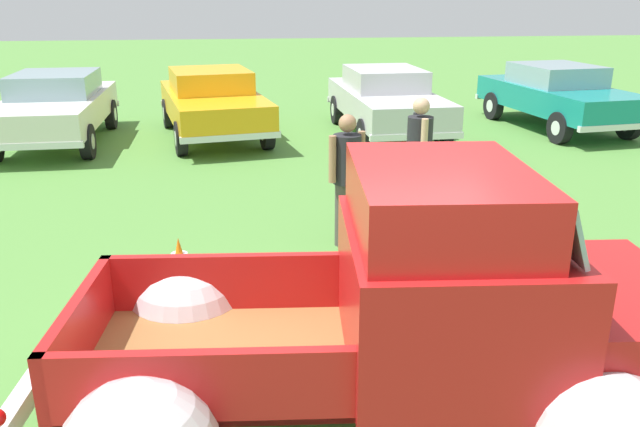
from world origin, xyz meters
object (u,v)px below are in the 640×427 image
(show_car_1, at_px, (212,101))
(show_car_3, at_px, (558,94))
(vintage_pickup_truck, at_px, (411,326))
(spectator_1, at_px, (419,152))
(spectator_0, at_px, (347,172))
(lane_cone_0, at_px, (413,243))
(lane_cone_1, at_px, (180,267))
(show_car_2, at_px, (386,99))
(show_car_0, at_px, (56,106))

(show_car_1, distance_m, show_car_3, 7.77)
(vintage_pickup_truck, height_order, spectator_1, vintage_pickup_truck)
(vintage_pickup_truck, xyz_separation_m, spectator_0, (0.15, 3.50, 0.17))
(vintage_pickup_truck, distance_m, lane_cone_0, 2.77)
(show_car_3, bearing_deg, lane_cone_1, -52.94)
(show_car_2, distance_m, lane_cone_1, 8.43)
(show_car_0, height_order, spectator_1, spectator_1)
(show_car_1, bearing_deg, lane_cone_0, 8.05)
(vintage_pickup_truck, xyz_separation_m, show_car_1, (-1.62, 10.02, 0.03))
(spectator_1, bearing_deg, show_car_0, -41.70)
(vintage_pickup_truck, distance_m, show_car_2, 9.99)
(vintage_pickup_truck, bearing_deg, show_car_1, 104.43)
(show_car_0, height_order, show_car_3, same)
(lane_cone_1, bearing_deg, show_car_1, 88.65)
(show_car_0, height_order, spectator_0, spectator_0)
(vintage_pickup_truck, height_order, lane_cone_0, vintage_pickup_truck)
(show_car_1, height_order, show_car_2, same)
(show_car_3, bearing_deg, lane_cone_0, -43.10)
(show_car_3, relative_size, spectator_1, 2.68)
(spectator_1, xyz_separation_m, lane_cone_1, (-3.06, -1.91, -0.66))
(show_car_0, xyz_separation_m, spectator_1, (6.05, -5.64, 0.18))
(show_car_2, bearing_deg, show_car_0, -92.44)
(spectator_1, bearing_deg, lane_cone_0, 74.17)
(show_car_3, xyz_separation_m, spectator_0, (-6.00, -6.45, 0.15))
(show_car_0, bearing_deg, vintage_pickup_truck, 24.97)
(show_car_2, bearing_deg, vintage_pickup_truck, -13.81)
(show_car_1, relative_size, lane_cone_1, 7.37)
(spectator_0, relative_size, lane_cone_0, 2.60)
(vintage_pickup_truck, xyz_separation_m, show_car_2, (2.10, 9.77, 0.03))
(show_car_3, bearing_deg, spectator_0, -49.69)
(spectator_0, height_order, spectator_1, spectator_1)
(show_car_0, height_order, lane_cone_1, show_car_0)
(lane_cone_0, distance_m, lane_cone_1, 2.59)
(spectator_0, bearing_deg, show_car_2, 134.94)
(show_car_0, bearing_deg, lane_cone_0, 36.58)
(show_car_1, bearing_deg, show_car_0, -97.02)
(show_car_1, xyz_separation_m, spectator_0, (1.77, -6.52, 0.15))
(spectator_0, bearing_deg, lane_cone_0, 7.65)
(vintage_pickup_truck, height_order, show_car_0, vintage_pickup_truck)
(vintage_pickup_truck, height_order, show_car_1, vintage_pickup_truck)
(show_car_1, distance_m, lane_cone_0, 7.78)
(vintage_pickup_truck, xyz_separation_m, lane_cone_1, (-1.81, 2.31, -0.45))
(show_car_3, bearing_deg, vintage_pickup_truck, -38.48)
(lane_cone_1, bearing_deg, lane_cone_0, 7.01)
(lane_cone_1, bearing_deg, show_car_2, 62.35)
(show_car_3, xyz_separation_m, lane_cone_0, (-5.38, -7.32, -0.47))
(vintage_pickup_truck, xyz_separation_m, show_car_3, (6.14, 9.95, 0.03))
(show_car_0, distance_m, spectator_0, 8.06)
(show_car_3, xyz_separation_m, spectator_1, (-4.89, -5.73, 0.19))
(show_car_1, bearing_deg, vintage_pickup_truck, -0.64)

